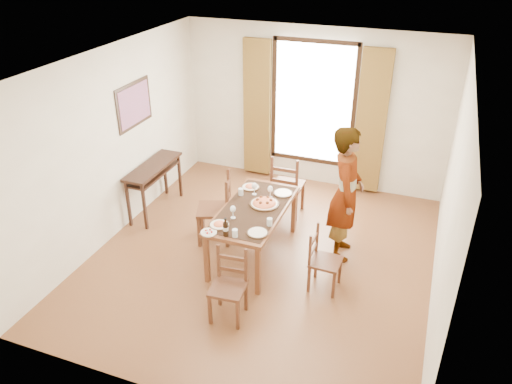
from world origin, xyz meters
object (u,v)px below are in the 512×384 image
(pasta_platter, at_px, (264,202))
(console_table, at_px, (154,172))
(man, at_px, (346,194))
(dining_table, at_px, (254,213))

(pasta_platter, bearing_deg, console_table, 166.67)
(pasta_platter, bearing_deg, man, 18.52)
(console_table, relative_size, dining_table, 0.73)
(dining_table, bearing_deg, console_table, 162.31)
(dining_table, bearing_deg, man, 22.75)
(man, xyz_separation_m, pasta_platter, (-1.02, -0.34, -0.14))
(man, distance_m, pasta_platter, 1.09)
(man, height_order, pasta_platter, man)
(console_table, xyz_separation_m, man, (3.03, -0.13, 0.26))
(console_table, xyz_separation_m, pasta_platter, (2.00, -0.47, 0.12))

